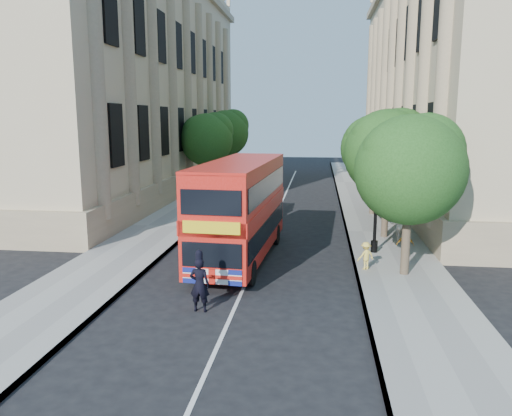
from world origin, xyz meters
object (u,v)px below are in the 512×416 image
(lamp_post, at_px, (376,198))
(box_van, at_px, (241,200))
(double_decker_bus, at_px, (241,207))
(woman_pedestrian, at_px, (399,224))
(police_constable, at_px, (200,285))

(lamp_post, bearing_deg, box_van, 138.54)
(double_decker_bus, distance_m, woman_pedestrian, 7.79)
(police_constable, relative_size, woman_pedestrian, 0.93)
(box_van, bearing_deg, woman_pedestrian, -27.37)
(lamp_post, distance_m, woman_pedestrian, 2.66)
(box_van, distance_m, woman_pedestrian, 9.11)
(box_van, height_order, police_constable, box_van)
(woman_pedestrian, bearing_deg, box_van, -56.08)
(police_constable, bearing_deg, woman_pedestrian, -126.73)
(double_decker_bus, relative_size, box_van, 1.97)
(box_van, xyz_separation_m, police_constable, (0.78, -13.27, -0.42))
(lamp_post, bearing_deg, woman_pedestrian, 54.71)
(box_van, bearing_deg, double_decker_bus, -81.15)
(double_decker_bus, distance_m, box_van, 7.72)
(double_decker_bus, xyz_separation_m, police_constable, (-0.38, -5.70, -1.40))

